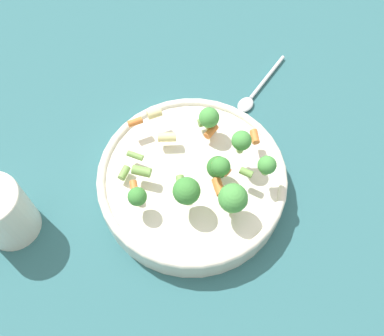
# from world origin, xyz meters

# --- Properties ---
(ground_plane) EXTENTS (3.00, 3.00, 0.00)m
(ground_plane) POSITION_xyz_m (0.00, 0.00, 0.00)
(ground_plane) COLOR #2D6066
(bowl) EXTENTS (0.30, 0.30, 0.05)m
(bowl) POSITION_xyz_m (0.00, 0.00, 0.03)
(bowl) COLOR silver
(bowl) RESTS_ON ground_plane
(pasta_salad) EXTENTS (0.19, 0.23, 0.07)m
(pasta_salad) POSITION_xyz_m (0.02, 0.02, 0.09)
(pasta_salad) COLOR #8CB766
(pasta_salad) RESTS_ON bowl
(cup) EXTENTS (0.08, 0.08, 0.11)m
(cup) POSITION_xyz_m (0.04, -0.28, 0.06)
(cup) COLOR silver
(cup) RESTS_ON ground_plane
(spoon) EXTENTS (0.13, 0.11, 0.01)m
(spoon) POSITION_xyz_m (-0.18, 0.13, 0.01)
(spoon) COLOR silver
(spoon) RESTS_ON ground_plane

